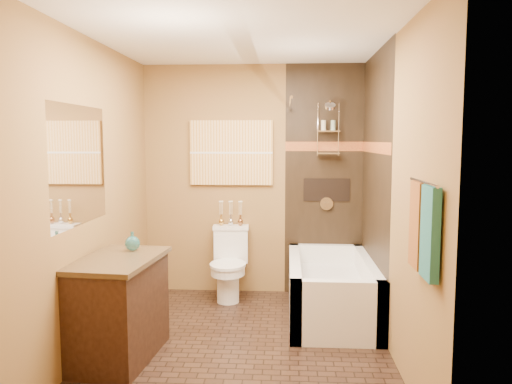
# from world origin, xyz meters

# --- Properties ---
(floor) EXTENTS (3.00, 3.00, 0.00)m
(floor) POSITION_xyz_m (0.00, 0.00, 0.00)
(floor) COLOR black
(floor) RESTS_ON ground
(wall_left) EXTENTS (0.02, 3.00, 2.50)m
(wall_left) POSITION_xyz_m (-1.20, 0.00, 1.25)
(wall_left) COLOR olive
(wall_left) RESTS_ON floor
(wall_right) EXTENTS (0.02, 3.00, 2.50)m
(wall_right) POSITION_xyz_m (1.20, 0.00, 1.25)
(wall_right) COLOR olive
(wall_right) RESTS_ON floor
(wall_back) EXTENTS (2.40, 0.02, 2.50)m
(wall_back) POSITION_xyz_m (0.00, 1.50, 1.25)
(wall_back) COLOR olive
(wall_back) RESTS_ON floor
(wall_front) EXTENTS (2.40, 0.02, 2.50)m
(wall_front) POSITION_xyz_m (0.00, -1.50, 1.25)
(wall_front) COLOR olive
(wall_front) RESTS_ON floor
(ceiling) EXTENTS (3.00, 3.00, 0.00)m
(ceiling) POSITION_xyz_m (0.00, 0.00, 2.50)
(ceiling) COLOR silver
(ceiling) RESTS_ON wall_back
(alcove_tile_back) EXTENTS (0.85, 0.01, 2.50)m
(alcove_tile_back) POSITION_xyz_m (0.78, 1.49, 1.25)
(alcove_tile_back) COLOR black
(alcove_tile_back) RESTS_ON wall_back
(alcove_tile_right) EXTENTS (0.01, 1.50, 2.50)m
(alcove_tile_right) POSITION_xyz_m (1.19, 0.75, 1.25)
(alcove_tile_right) COLOR black
(alcove_tile_right) RESTS_ON wall_right
(mosaic_band_back) EXTENTS (0.85, 0.01, 0.10)m
(mosaic_band_back) POSITION_xyz_m (0.78, 1.48, 1.62)
(mosaic_band_back) COLOR maroon
(mosaic_band_back) RESTS_ON alcove_tile_back
(mosaic_band_right) EXTENTS (0.01, 1.50, 0.10)m
(mosaic_band_right) POSITION_xyz_m (1.18, 0.75, 1.62)
(mosaic_band_right) COLOR maroon
(mosaic_band_right) RESTS_ON alcove_tile_right
(alcove_niche) EXTENTS (0.50, 0.01, 0.25)m
(alcove_niche) POSITION_xyz_m (0.80, 1.48, 1.15)
(alcove_niche) COLOR black
(alcove_niche) RESTS_ON alcove_tile_back
(shower_fixtures) EXTENTS (0.24, 0.33, 1.16)m
(shower_fixtures) POSITION_xyz_m (0.80, 1.38, 1.67)
(shower_fixtures) COLOR silver
(shower_fixtures) RESTS_ON floor
(curtain_rod) EXTENTS (0.03, 1.55, 0.03)m
(curtain_rod) POSITION_xyz_m (0.40, 0.75, 2.02)
(curtain_rod) COLOR silver
(curtain_rod) RESTS_ON wall_back
(towel_bar) EXTENTS (0.02, 0.55, 0.02)m
(towel_bar) POSITION_xyz_m (1.15, -1.05, 1.45)
(towel_bar) COLOR silver
(towel_bar) RESTS_ON wall_right
(towel_teal) EXTENTS (0.05, 0.22, 0.52)m
(towel_teal) POSITION_xyz_m (1.16, -1.18, 1.18)
(towel_teal) COLOR #1E6662
(towel_teal) RESTS_ON towel_bar
(towel_rust) EXTENTS (0.05, 0.22, 0.52)m
(towel_rust) POSITION_xyz_m (1.16, -0.92, 1.18)
(towel_rust) COLOR brown
(towel_rust) RESTS_ON towel_bar
(sunset_painting) EXTENTS (0.90, 0.04, 0.70)m
(sunset_painting) POSITION_xyz_m (-0.24, 1.48, 1.55)
(sunset_painting) COLOR gold
(sunset_painting) RESTS_ON wall_back
(vanity_mirror) EXTENTS (0.01, 1.00, 0.90)m
(vanity_mirror) POSITION_xyz_m (-1.19, -0.29, 1.50)
(vanity_mirror) COLOR white
(vanity_mirror) RESTS_ON wall_left
(bathtub) EXTENTS (0.80, 1.50, 0.55)m
(bathtub) POSITION_xyz_m (0.80, 0.75, 0.22)
(bathtub) COLOR white
(bathtub) RESTS_ON floor
(toilet) EXTENTS (0.40, 0.58, 0.76)m
(toilet) POSITION_xyz_m (-0.24, 1.22, 0.38)
(toilet) COLOR white
(toilet) RESTS_ON floor
(vanity) EXTENTS (0.63, 0.95, 0.80)m
(vanity) POSITION_xyz_m (-0.92, -0.29, 0.40)
(vanity) COLOR black
(vanity) RESTS_ON floor
(teal_bottle) EXTENTS (0.12, 0.12, 0.19)m
(teal_bottle) POSITION_xyz_m (-0.87, -0.05, 0.87)
(teal_bottle) COLOR #226566
(teal_bottle) RESTS_ON vanity
(bud_vases) EXTENTS (0.27, 0.06, 0.26)m
(bud_vases) POSITION_xyz_m (-0.24, 1.39, 0.90)
(bud_vases) COLOR #BE8F3B
(bud_vases) RESTS_ON toilet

